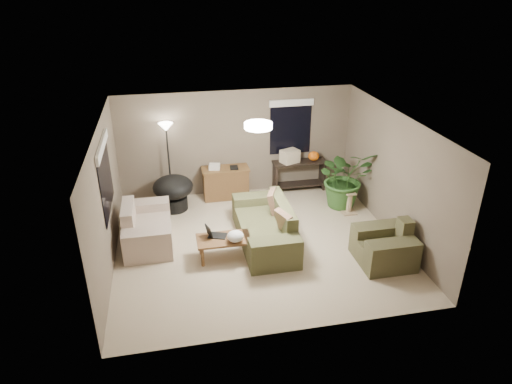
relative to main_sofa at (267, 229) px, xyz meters
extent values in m
plane|color=#BDA68C|center=(-0.18, -0.06, -0.29)|extent=(5.50, 5.50, 0.00)
plane|color=white|center=(-0.18, -0.06, 2.21)|extent=(5.50, 5.50, 0.00)
plane|color=#706252|center=(-0.18, 2.44, 0.96)|extent=(5.50, 0.00, 5.50)
plane|color=#706252|center=(-0.18, -2.56, 0.96)|extent=(5.50, 0.00, 5.50)
plane|color=#706252|center=(-2.93, -0.06, 0.96)|extent=(0.00, 5.00, 5.00)
plane|color=#706252|center=(2.57, -0.06, 0.96)|extent=(0.00, 5.00, 5.00)
cube|color=brown|center=(-0.04, 0.00, -0.08)|extent=(0.95, 1.48, 0.42)
cube|color=#47482B|center=(0.32, 0.00, 0.34)|extent=(0.22, 1.48, 0.43)
cube|color=#444529|center=(-0.04, -0.92, 0.01)|extent=(0.95, 0.36, 0.60)
cube|color=#4E4F2F|center=(-0.04, 0.92, 0.01)|extent=(0.95, 0.36, 0.60)
cube|color=#8C7251|center=(0.26, -0.45, 0.36)|extent=(0.37, 0.50, 0.47)
cube|color=#8C7251|center=(0.26, 0.45, 0.36)|extent=(0.39, 0.50, 0.47)
cube|color=beige|center=(-2.30, 0.45, -0.08)|extent=(0.90, 0.88, 0.42)
cube|color=beige|center=(-2.64, 0.45, 0.34)|extent=(0.22, 0.88, 0.43)
cube|color=#BCB2A1|center=(-2.30, -0.17, 0.01)|extent=(0.90, 0.36, 0.60)
cube|color=beige|center=(-2.30, 1.07, 0.01)|extent=(0.90, 0.36, 0.60)
cube|color=#4A472C|center=(1.97, -1.11, -0.08)|extent=(0.95, 0.28, 0.42)
cube|color=#4B492D|center=(2.33, -1.11, 0.34)|extent=(0.22, 0.28, 0.43)
cube|color=#4A482C|center=(1.97, -1.43, 0.01)|extent=(0.95, 0.36, 0.60)
cube|color=#4A482C|center=(1.97, -0.79, 0.01)|extent=(0.95, 0.36, 0.60)
cube|color=brown|center=(-0.91, -0.40, 0.11)|extent=(1.00, 0.55, 0.04)
cylinder|color=brown|center=(-1.33, -0.60, -0.10)|extent=(0.06, 0.06, 0.38)
cylinder|color=brown|center=(-0.49, -0.60, -0.10)|extent=(0.06, 0.06, 0.38)
cylinder|color=brown|center=(-1.33, -0.20, -0.10)|extent=(0.06, 0.06, 0.38)
cylinder|color=brown|center=(-0.49, -0.20, -0.10)|extent=(0.06, 0.06, 0.38)
cube|color=black|center=(-1.01, -0.30, 0.13)|extent=(0.39, 0.33, 0.02)
cube|color=black|center=(-1.17, -0.30, 0.25)|extent=(0.13, 0.24, 0.22)
ellipsoid|color=white|center=(-0.71, -0.55, 0.23)|extent=(0.39, 0.38, 0.22)
cube|color=brown|center=(-0.51, 2.15, 0.06)|extent=(1.05, 0.45, 0.71)
cube|color=brown|center=(-0.51, 2.15, 0.44)|extent=(1.10, 0.50, 0.04)
cube|color=silver|center=(-0.76, 2.15, 0.52)|extent=(0.29, 0.25, 0.12)
cube|color=black|center=(-0.31, 2.10, 0.48)|extent=(0.19, 0.23, 0.04)
cube|color=black|center=(1.31, 2.22, 0.44)|extent=(1.30, 0.40, 0.04)
cube|color=black|center=(0.71, 2.22, 0.06)|extent=(0.05, 0.38, 0.71)
cube|color=black|center=(1.91, 2.22, 0.06)|extent=(0.05, 0.38, 0.71)
cube|color=black|center=(1.31, 2.22, -0.14)|extent=(1.25, 0.36, 0.03)
ellipsoid|color=orange|center=(1.66, 2.22, 0.57)|extent=(0.32, 0.32, 0.22)
cube|color=beige|center=(1.06, 2.22, 0.61)|extent=(0.49, 0.44, 0.31)
cylinder|color=black|center=(-1.75, 1.78, -0.14)|extent=(0.60, 0.60, 0.30)
ellipsoid|color=black|center=(-1.75, 1.78, 0.26)|extent=(1.19, 1.19, 0.50)
cylinder|color=black|center=(-1.79, 2.17, -0.28)|extent=(0.28, 0.28, 0.02)
cylinder|color=black|center=(-1.79, 2.17, 0.61)|extent=(0.04, 0.04, 1.78)
cone|color=white|center=(-1.79, 2.17, 1.53)|extent=(0.32, 0.32, 0.18)
cylinder|color=white|center=(-0.18, -0.06, 2.15)|extent=(0.50, 0.50, 0.10)
imported|color=#2D5923|center=(2.07, 1.19, 0.25)|extent=(1.26, 1.39, 1.09)
cube|color=tan|center=(2.08, 0.83, -0.28)|extent=(0.32, 0.32, 0.03)
cylinder|color=tan|center=(2.08, 0.83, -0.04)|extent=(0.12, 0.12, 0.44)
cube|color=tan|center=(2.08, 0.83, 0.19)|extent=(0.22, 0.22, 0.03)
cube|color=black|center=(-2.92, 0.24, 1.26)|extent=(0.01, 1.50, 1.30)
cube|color=white|center=(-2.90, 0.24, 1.86)|extent=(0.05, 1.56, 0.16)
cube|color=black|center=(1.12, 2.43, 1.26)|extent=(1.00, 0.01, 1.30)
cube|color=white|center=(1.12, 2.41, 1.86)|extent=(1.06, 0.05, 0.16)
camera|label=1|loc=(-1.75, -7.62, 4.57)|focal=32.00mm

